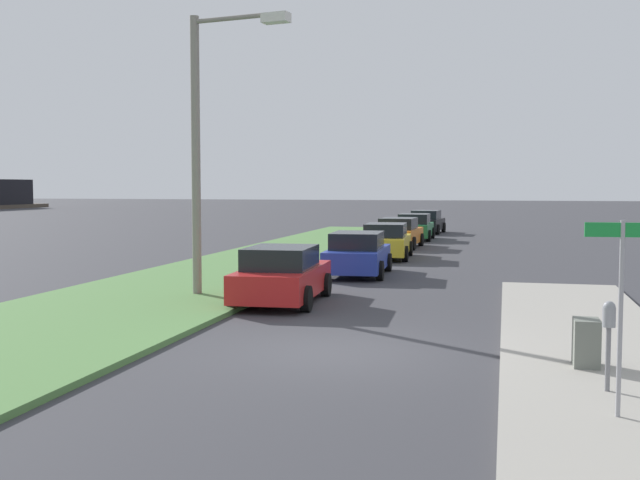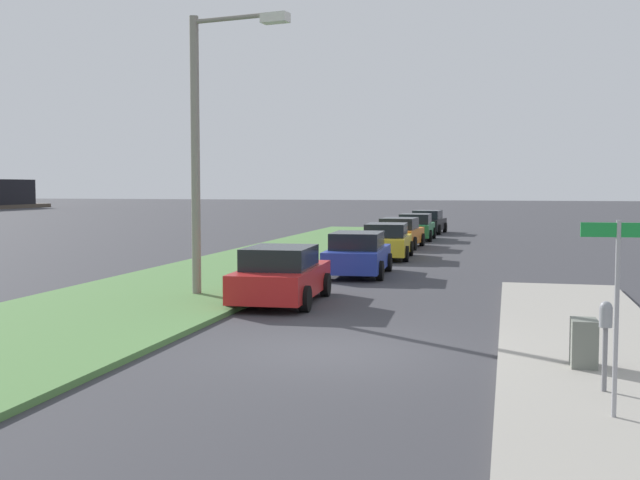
# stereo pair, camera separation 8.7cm
# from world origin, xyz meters

# --- Properties ---
(ground) EXTENTS (300.00, 300.00, 0.00)m
(ground) POSITION_xyz_m (0.00, 0.00, 0.00)
(ground) COLOR #38383D
(grass_median) EXTENTS (60.00, 6.00, 0.12)m
(grass_median) POSITION_xyz_m (10.00, 6.24, 0.06)
(grass_median) COLOR #517F42
(grass_median) RESTS_ON ground
(sidewalk_curb) EXTENTS (24.00, 3.20, 0.14)m
(sidewalk_curb) POSITION_xyz_m (-2.00, -4.50, 0.07)
(sidewalk_curb) COLOR #9E998E
(sidewalk_curb) RESTS_ON ground
(parked_car_red) EXTENTS (4.39, 2.19, 1.47)m
(parked_car_red) POSITION_xyz_m (5.37, 2.63, 0.72)
(parked_car_red) COLOR red
(parked_car_red) RESTS_ON ground
(parked_car_blue) EXTENTS (4.38, 2.19, 1.47)m
(parked_car_blue) POSITION_xyz_m (11.89, 1.88, 0.72)
(parked_car_blue) COLOR #23389E
(parked_car_blue) RESTS_ON ground
(parked_car_yellow) EXTENTS (4.39, 2.20, 1.47)m
(parked_car_yellow) POSITION_xyz_m (18.15, 1.87, 0.72)
(parked_car_yellow) COLOR gold
(parked_car_yellow) RESTS_ON ground
(parked_car_orange) EXTENTS (4.36, 2.13, 1.47)m
(parked_car_orange) POSITION_xyz_m (23.83, 2.10, 0.72)
(parked_car_orange) COLOR orange
(parked_car_orange) RESTS_ON ground
(parked_car_green) EXTENTS (4.32, 2.06, 1.47)m
(parked_car_green) POSITION_xyz_m (29.50, 1.98, 0.72)
(parked_car_green) COLOR #1E6B38
(parked_car_green) RESTS_ON ground
(parked_car_black) EXTENTS (4.40, 2.21, 1.47)m
(parked_car_black) POSITION_xyz_m (35.73, 1.93, 0.72)
(parked_car_black) COLOR black
(parked_car_black) RESTS_ON ground
(parking_meter) EXTENTS (0.18, 0.18, 1.42)m
(parking_meter) POSITION_xyz_m (-2.28, -4.38, 1.05)
(parking_meter) COLOR slate
(parking_meter) RESTS_ON ground
(utility_box) EXTENTS (0.55, 0.40, 0.90)m
(utility_box) POSITION_xyz_m (-0.77, -4.24, 0.45)
(utility_box) COLOR slate
(utility_box) RESTS_ON ground
(street_sign) EXTENTS (0.09, 0.90, 2.60)m
(street_sign) POSITION_xyz_m (-3.53, -4.35, 1.70)
(street_sign) COLOR #99999E
(street_sign) RESTS_ON ground
(streetlight) EXTENTS (0.75, 2.86, 7.50)m
(streetlight) POSITION_xyz_m (5.69, 4.78, 4.39)
(streetlight) COLOR gray
(streetlight) RESTS_ON ground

